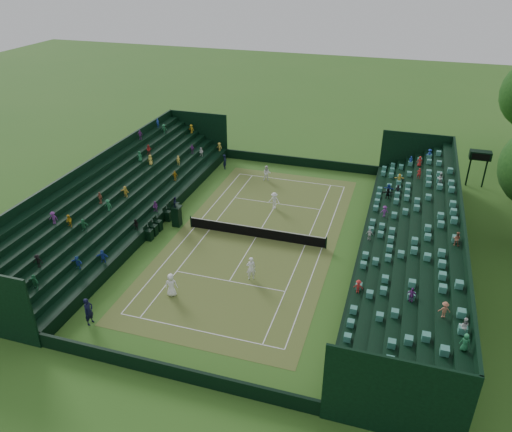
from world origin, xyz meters
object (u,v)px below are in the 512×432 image
(umpire_chair, at_px, (176,214))
(player_near_west, at_px, (171,285))
(tennis_net, at_px, (256,232))
(player_far_east, at_px, (274,200))
(player_far_west, at_px, (267,173))
(player_near_east, at_px, (251,268))

(umpire_chair, height_order, player_near_west, umpire_chair)
(tennis_net, relative_size, player_far_east, 7.43)
(player_far_west, bearing_deg, umpire_chair, -128.81)
(player_near_east, bearing_deg, player_far_east, -109.89)
(player_near_east, height_order, player_far_east, player_near_east)
(player_near_east, relative_size, player_far_west, 1.15)
(player_near_east, distance_m, player_far_west, 17.23)
(player_near_west, xyz_separation_m, player_far_east, (3.21, 14.54, -0.08))
(umpire_chair, relative_size, player_far_west, 1.70)
(umpire_chair, distance_m, player_far_west, 12.23)
(tennis_net, height_order, player_far_west, player_far_west)
(umpire_chair, relative_size, player_far_east, 1.73)
(umpire_chair, distance_m, player_near_east, 10.09)
(player_near_west, xyz_separation_m, player_far_west, (0.85, 20.25, -0.06))
(umpire_chair, bearing_deg, player_near_east, -33.33)
(tennis_net, distance_m, player_near_east, 5.83)
(umpire_chair, xyz_separation_m, player_far_east, (7.07, 5.57, -0.38))
(player_far_west, xyz_separation_m, player_far_east, (2.36, -5.71, -0.01))
(player_near_west, height_order, player_near_east, player_near_east)
(player_near_east, xyz_separation_m, player_far_west, (-3.72, 16.82, -0.12))
(player_far_west, bearing_deg, player_far_east, -83.70)
(player_near_west, xyz_separation_m, player_near_east, (4.57, 3.43, 0.06))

